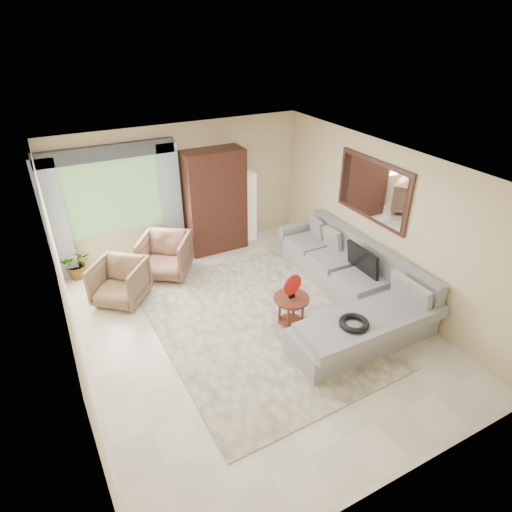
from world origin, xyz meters
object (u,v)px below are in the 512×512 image
sectional_sofa (350,288)px  armchair_left (120,282)px  tv_screen (363,260)px  armchair_right (165,256)px  coffee_table (291,311)px  floor_lamp (249,207)px  armoire (215,201)px  potted_plant (77,263)px

sectional_sofa → armchair_left: 3.92m
sectional_sofa → tv_screen: (0.27, 0.09, 0.44)m
tv_screen → armchair_right: bearing=140.8°
sectional_sofa → coffee_table: size_ratio=6.23×
tv_screen → floor_lamp: bearing=103.7°
armoire → floor_lamp: bearing=4.3°
coffee_table → armchair_right: bearing=117.4°
armchair_right → sectional_sofa: bearing=-9.3°
coffee_table → armoire: size_ratio=0.26×
sectional_sofa → floor_lamp: (-0.43, 2.96, 0.47)m
armchair_right → floor_lamp: (2.07, 0.61, 0.35)m
sectional_sofa → armoire: (-1.23, 2.90, 0.77)m
floor_lamp → tv_screen: bearing=-76.3°
sectional_sofa → coffee_table: (-1.24, -0.09, 0.01)m
tv_screen → armchair_left: size_ratio=0.90×
tv_screen → armoire: bearing=118.1°
armchair_right → armoire: armoire is taller
potted_plant → armoire: (2.78, -0.12, 0.75)m
coffee_table → potted_plant: (-2.77, 3.11, 0.00)m
armchair_left → armchair_right: 1.06m
tv_screen → potted_plant: (-4.28, 2.93, -0.42)m
coffee_table → armchair_left: armchair_left is taller
floor_lamp → sectional_sofa: bearing=-81.7°
coffee_table → floor_lamp: size_ratio=0.37×
coffee_table → floor_lamp: bearing=75.2°
floor_lamp → armchair_left: bearing=-160.0°
coffee_table → potted_plant: size_ratio=0.94×
sectional_sofa → armchair_left: sectional_sofa is taller
sectional_sofa → armchair_left: bearing=151.7°
tv_screen → potted_plant: bearing=145.6°
tv_screen → sectional_sofa: bearing=-162.3°
armchair_left → armchair_right: (0.94, 0.49, 0.02)m
tv_screen → armchair_left: tv_screen is taller
sectional_sofa → armchair_right: size_ratio=3.97×
armchair_right → potted_plant: (-1.51, 0.67, -0.10)m
coffee_table → armoire: (0.01, 2.99, 0.76)m
tv_screen → potted_plant: tv_screen is taller
coffee_table → armchair_left: bearing=138.5°
potted_plant → armoire: bearing=-2.4°
potted_plant → floor_lamp: (3.58, -0.06, 0.45)m
tv_screen → floor_lamp: size_ratio=0.49×
armchair_left → sectional_sofa: bearing=11.2°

